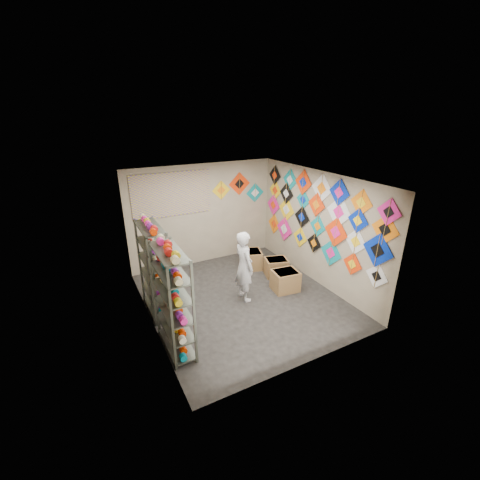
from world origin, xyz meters
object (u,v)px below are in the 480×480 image
carton_c (252,259)px  shopkeeper (244,266)px  carton_a (285,281)px  carton_b (276,267)px  shelf_rack_front (173,301)px  shelf_rack_back (154,270)px

carton_c → shopkeeper: bearing=-107.7°
carton_a → carton_c: 1.38m
shopkeeper → carton_b: (1.24, 0.57, -0.57)m
shelf_rack_front → carton_a: size_ratio=3.27×
shelf_rack_back → carton_c: size_ratio=3.47×
shelf_rack_front → carton_a: 3.03m
carton_b → carton_c: (-0.33, 0.67, 0.01)m
shelf_rack_front → carton_c: size_ratio=3.47×
shelf_rack_front → shelf_rack_back: 1.30m
shelf_rack_front → carton_a: shelf_rack_front is taller
shelf_rack_back → shelf_rack_front: bearing=-90.0°
shelf_rack_front → shelf_rack_back: (0.00, 1.30, 0.00)m
carton_a → carton_c: carton_a is taller
shopkeeper → carton_a: shopkeeper is taller
shelf_rack_front → carton_a: (2.85, 0.73, -0.71)m
shelf_rack_back → carton_b: 3.16m
shelf_rack_front → carton_b: bearing=25.0°
carton_a → carton_c: (-0.12, 1.38, -0.00)m
carton_a → carton_b: 0.74m
shelf_rack_front → carton_c: (2.74, 2.11, -0.71)m
shelf_rack_front → carton_b: (3.07, 1.43, -0.72)m
shelf_rack_back → carton_c: (2.74, 0.81, -0.71)m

